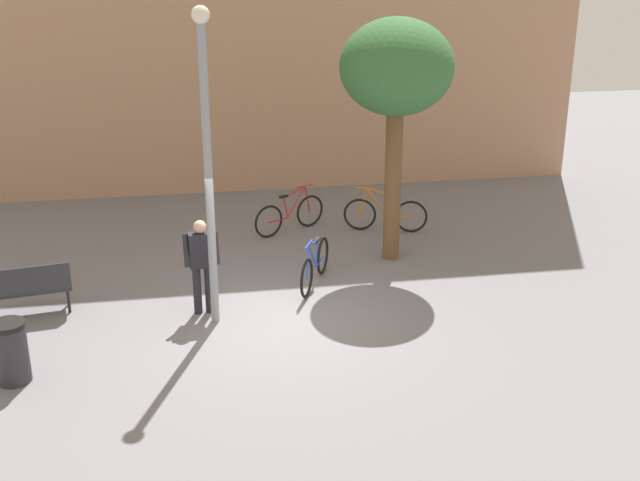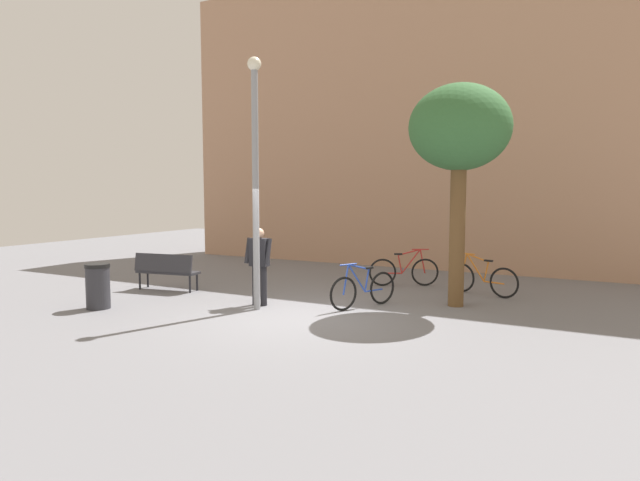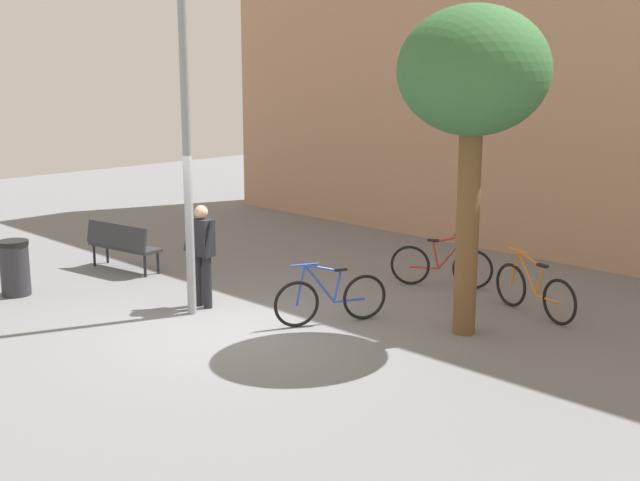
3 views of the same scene
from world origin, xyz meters
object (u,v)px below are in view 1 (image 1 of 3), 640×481
object	(u,v)px
bicycle_red	(290,215)
bicycle_orange	(385,214)
plaza_tree	(397,71)
trash_bin	(11,352)
lamppost	(207,151)
person_by_lamppost	(202,260)
park_bench	(22,287)
bicycle_blue	(315,265)

from	to	relation	value
bicycle_red	bicycle_orange	xyz separation A→B (m)	(2.02, -0.30, 0.00)
plaza_tree	trash_bin	xyz separation A→B (m)	(-6.56, -3.75, -3.21)
trash_bin	bicycle_red	bearing A→B (deg)	49.26
bicycle_orange	plaza_tree	bearing A→B (deg)	-99.12
lamppost	bicycle_red	distance (m)	5.13
bicycle_orange	bicycle_red	bearing A→B (deg)	171.56
lamppost	person_by_lamppost	size ratio (longest dim) A/B	3.07
lamppost	bicycle_orange	distance (m)	5.94
plaza_tree	bicycle_orange	bearing A→B (deg)	80.88
lamppost	person_by_lamppost	world-z (taller)	lamppost
bicycle_orange	trash_bin	world-z (taller)	bicycle_orange
person_by_lamppost	park_bench	xyz separation A→B (m)	(-3.00, 0.34, -0.42)
bicycle_red	bicycle_orange	size ratio (longest dim) A/B	0.92
park_bench	lamppost	bearing A→B (deg)	-12.39
lamppost	bicycle_orange	xyz separation A→B (m)	(3.82, 3.77, -2.55)
park_bench	bicycle_blue	bearing A→B (deg)	5.68
bicycle_blue	plaza_tree	bearing A→B (deg)	31.94
lamppost	trash_bin	world-z (taller)	lamppost
lamppost	bicycle_blue	xyz separation A→B (m)	(1.88, 1.20, -2.55)
person_by_lamppost	plaza_tree	world-z (taller)	plaza_tree
person_by_lamppost	bicycle_orange	distance (m)	5.29
lamppost	bicycle_orange	world-z (taller)	lamppost
lamppost	person_by_lamppost	xyz separation A→B (m)	(-0.17, 0.36, -1.97)
lamppost	plaza_tree	bearing A→B (deg)	32.25
person_by_lamppost	park_bench	distance (m)	3.05
person_by_lamppost	trash_bin	distance (m)	3.39
park_bench	bicycle_orange	world-z (taller)	bicycle_orange
plaza_tree	trash_bin	bearing A→B (deg)	-150.28
lamppost	bicycle_blue	size ratio (longest dim) A/B	3.08
plaza_tree	bicycle_orange	world-z (taller)	plaza_tree
bicycle_orange	bicycle_blue	bearing A→B (deg)	-127.11
park_bench	plaza_tree	xyz separation A→B (m)	(6.75, 1.56, 3.14)
trash_bin	person_by_lamppost	bearing A→B (deg)	33.29
lamppost	park_bench	size ratio (longest dim) A/B	3.10
bicycle_blue	bicycle_red	world-z (taller)	same
person_by_lamppost	trash_bin	bearing A→B (deg)	-146.71
bicycle_red	bicycle_orange	distance (m)	2.04
person_by_lamppost	trash_bin	xyz separation A→B (m)	(-2.81, -1.84, -0.49)
park_bench	bicycle_red	bearing A→B (deg)	34.10
person_by_lamppost	park_bench	bearing A→B (deg)	173.50
lamppost	bicycle_blue	distance (m)	3.39
lamppost	bicycle_red	bearing A→B (deg)	66.09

